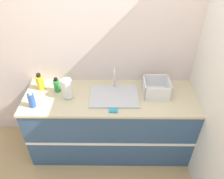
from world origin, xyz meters
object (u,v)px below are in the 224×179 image
at_px(bottle_green, 57,85).
at_px(bottle_blue, 32,100).
at_px(sink, 114,95).
at_px(paper_towel_roll, 67,89).
at_px(bottle_yellow, 40,82).
at_px(dish_rack, 156,89).

relative_size(bottle_green, bottle_blue, 0.90).
distance_m(sink, paper_towel_roll, 0.54).
relative_size(bottle_yellow, bottle_blue, 1.04).
relative_size(paper_towel_roll, bottle_green, 1.33).
relative_size(bottle_green, bottle_yellow, 0.87).
bearing_deg(sink, bottle_green, 171.54).
bearing_deg(dish_rack, bottle_blue, -170.15).
distance_m(paper_towel_roll, bottle_green, 0.20).
bearing_deg(bottle_green, bottle_blue, -127.23).
height_order(sink, bottle_yellow, sink).
relative_size(dish_rack, bottle_blue, 1.46).
bearing_deg(bottle_blue, sink, 11.28).
xyz_separation_m(bottle_yellow, bottle_blue, (-0.00, -0.32, -0.00)).
xyz_separation_m(dish_rack, bottle_yellow, (-1.37, 0.08, 0.03)).
bearing_deg(sink, bottle_yellow, 170.66).
distance_m(dish_rack, bottle_blue, 1.39).
bearing_deg(bottle_yellow, bottle_green, -12.21).
relative_size(paper_towel_roll, bottle_yellow, 1.15).
distance_m(dish_rack, bottle_green, 1.16).
relative_size(sink, bottle_blue, 2.75).
bearing_deg(dish_rack, sink, -172.80).
height_order(bottle_yellow, bottle_blue, bottle_yellow).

